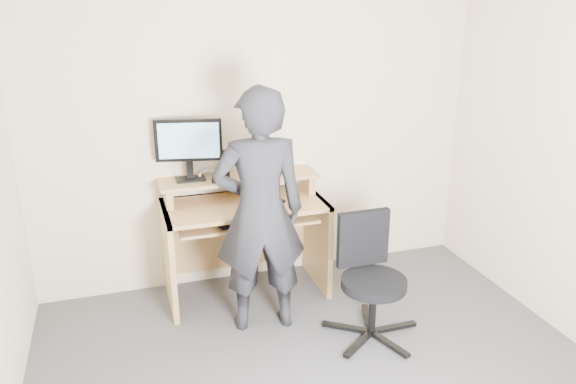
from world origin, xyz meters
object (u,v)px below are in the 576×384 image
desk (243,224)px  person (260,212)px  office_chair (370,273)px  monitor (189,144)px

desk → person: size_ratio=0.71×
desk → person: (-0.00, -0.53, 0.30)m
office_chair → desk: bearing=127.4°
desk → person: bearing=-90.1°
office_chair → person: person is taller
monitor → person: size_ratio=0.28×
monitor → person: (0.36, -0.63, -0.34)m
desk → person: 0.61m
office_chair → person: (-0.67, 0.32, 0.39)m
person → office_chair: bearing=159.6°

